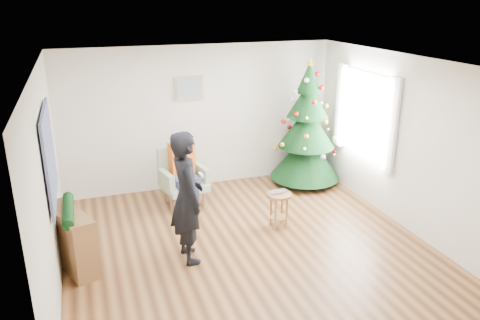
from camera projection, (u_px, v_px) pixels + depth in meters
name	position (u px, v px, depth m)	size (l,w,h in m)	color
floor	(247.00, 246.00, 6.69)	(5.00, 5.00, 0.00)	brown
ceiling	(248.00, 63.00, 5.83)	(5.00, 5.00, 0.00)	white
wall_back	(200.00, 117.00, 8.49)	(5.00, 5.00, 0.00)	silver
wall_front	(347.00, 252.00, 4.03)	(5.00, 5.00, 0.00)	silver
wall_left	(48.00, 184.00, 5.49)	(5.00, 5.00, 0.00)	silver
wall_right	(403.00, 143.00, 7.03)	(5.00, 5.00, 0.00)	silver
window_panel	(365.00, 115.00, 7.85)	(0.04, 1.30, 1.40)	white
curtains	(364.00, 115.00, 7.84)	(0.05, 1.75, 1.50)	white
christmas_tree	(307.00, 129.00, 8.62)	(1.31, 1.31, 2.37)	#3F2816
stool	(279.00, 210.00, 7.16)	(0.37, 0.37, 0.56)	brown
laptop	(279.00, 193.00, 7.06)	(0.31, 0.20, 0.02)	silver
armchair	(183.00, 184.00, 7.95)	(0.83, 0.79, 0.99)	#91A686
seated_person	(184.00, 168.00, 7.81)	(0.46, 0.63, 1.29)	navy
standing_man	(187.00, 197.00, 6.10)	(0.66, 0.43, 1.80)	black
game_controller	(201.00, 175.00, 6.04)	(0.04, 0.13, 0.04)	white
console	(72.00, 239.00, 6.07)	(0.30, 1.00, 0.80)	brown
garland	(68.00, 210.00, 5.93)	(0.14, 0.14, 0.90)	black
tapestry	(49.00, 156.00, 5.68)	(0.03, 1.50, 1.15)	black
framed_picture	(189.00, 88.00, 8.21)	(0.52, 0.05, 0.42)	tan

